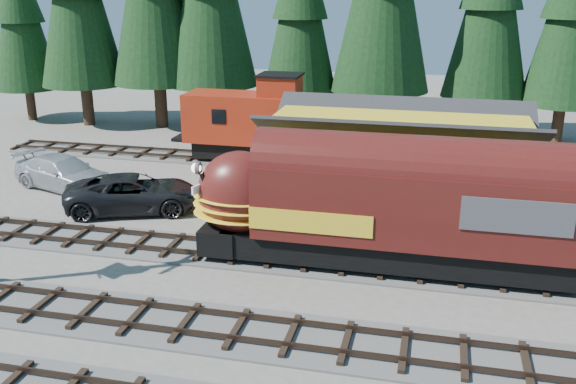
% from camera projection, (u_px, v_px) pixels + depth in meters
% --- Properties ---
extents(ground, '(120.00, 120.00, 0.00)m').
position_uv_depth(ground, '(372.00, 317.00, 21.94)').
color(ground, '#6B665B').
rests_on(ground, ground).
extents(track_spur, '(32.00, 3.20, 0.33)m').
position_uv_depth(track_spur, '(245.00, 160.00, 40.72)').
color(track_spur, '#4C4947').
rests_on(track_spur, ground).
extents(depot, '(12.80, 7.00, 5.30)m').
position_uv_depth(depot, '(398.00, 156.00, 30.70)').
color(depot, yellow).
rests_on(depot, ground).
extents(locomotive, '(15.27, 3.04, 4.15)m').
position_uv_depth(locomotive, '(373.00, 210.00, 24.96)').
color(locomotive, black).
rests_on(locomotive, ground).
extents(caboose, '(9.89, 2.87, 5.14)m').
position_uv_depth(caboose, '(266.00, 123.00, 39.63)').
color(caboose, black).
rests_on(caboose, ground).
extents(pickup_truck_a, '(7.28, 5.16, 1.84)m').
position_uv_depth(pickup_truck_a, '(134.00, 193.00, 31.73)').
color(pickup_truck_a, black).
rests_on(pickup_truck_a, ground).
extents(pickup_truck_b, '(6.63, 4.25, 1.79)m').
position_uv_depth(pickup_truck_b, '(63.00, 173.00, 35.14)').
color(pickup_truck_b, '#B2B5BA').
rests_on(pickup_truck_b, ground).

